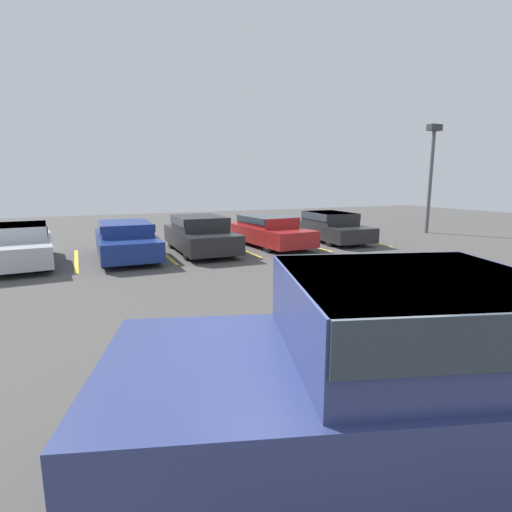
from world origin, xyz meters
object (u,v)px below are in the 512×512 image
at_px(parked_sedan_e, 330,226).
at_px(light_post, 432,165).
at_px(parked_sedan_a, 19,243).
at_px(parked_sedan_d, 268,230).
at_px(parked_sedan_b, 126,239).
at_px(pickup_truck, 440,381).
at_px(parked_sedan_c, 200,233).

height_order(parked_sedan_e, light_post, light_post).
bearing_deg(parked_sedan_e, parked_sedan_a, -84.34).
distance_m(parked_sedan_d, light_post, 9.52).
relative_size(parked_sedan_a, parked_sedan_b, 0.98).
distance_m(parked_sedan_a, light_post, 17.95).
xyz_separation_m(parked_sedan_a, parked_sedan_b, (3.15, -0.06, -0.03)).
xyz_separation_m(pickup_truck, parked_sedan_d, (4.23, 12.09, -0.28)).
bearing_deg(parked_sedan_d, parked_sedan_b, -91.89).
relative_size(parked_sedan_a, light_post, 0.85).
xyz_separation_m(pickup_truck, light_post, (13.34, 12.56, 2.43)).
bearing_deg(parked_sedan_d, parked_sedan_a, -93.27).
bearing_deg(parked_sedan_b, parked_sedan_c, 91.65).
bearing_deg(pickup_truck, parked_sedan_a, 127.99).
relative_size(parked_sedan_a, parked_sedan_c, 1.00).
bearing_deg(parked_sedan_a, parked_sedan_d, 87.52).
xyz_separation_m(parked_sedan_d, light_post, (9.11, 0.47, 2.71)).
xyz_separation_m(parked_sedan_b, light_post, (14.59, 0.73, 2.70)).
height_order(parked_sedan_b, parked_sedan_d, parked_sedan_b).
bearing_deg(parked_sedan_c, parked_sedan_a, -89.16).
bearing_deg(light_post, parked_sedan_c, -176.67).
xyz_separation_m(pickup_truck, parked_sedan_a, (-4.40, 11.89, -0.25)).
bearing_deg(parked_sedan_c, parked_sedan_e, 94.65).
bearing_deg(light_post, pickup_truck, -136.71).
height_order(parked_sedan_b, light_post, light_post).
bearing_deg(light_post, parked_sedan_e, -176.94).
bearing_deg(parked_sedan_b, parked_sedan_a, -90.13).
relative_size(pickup_truck, parked_sedan_e, 1.28).
relative_size(pickup_truck, parked_sedan_c, 1.32).
bearing_deg(light_post, parked_sedan_b, -177.13).
xyz_separation_m(parked_sedan_c, light_post, (11.98, 0.70, 2.65)).
bearing_deg(parked_sedan_c, parked_sedan_b, -88.19).
height_order(parked_sedan_a, light_post, light_post).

